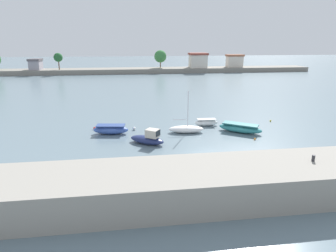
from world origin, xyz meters
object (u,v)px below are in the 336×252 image
at_px(moored_boat_1, 148,139).
at_px(mooring_buoy_1, 255,139).
at_px(mooring_buoy_3, 134,128).
at_px(mooring_bollard, 313,158).
at_px(mooring_buoy_2, 95,128).
at_px(moored_boat_4, 240,128).
at_px(mooring_buoy_0, 270,121).
at_px(moored_boat_0, 111,130).
at_px(mooring_buoy_4, 214,120).
at_px(moored_boat_2, 186,129).
at_px(moored_boat_3, 206,122).

xyz_separation_m(moored_boat_1, mooring_buoy_1, (12.80, -0.42, -0.51)).
xyz_separation_m(moored_boat_1, mooring_buoy_3, (-1.51, 5.51, -0.41)).
relative_size(mooring_bollard, moored_boat_1, 0.11).
distance_m(moored_boat_1, mooring_buoy_2, 9.41).
distance_m(moored_boat_4, mooring_buoy_3, 13.94).
bearing_deg(mooring_buoy_0, moored_boat_4, -146.18).
relative_size(moored_boat_1, mooring_buoy_2, 12.69).
relative_size(mooring_bollard, mooring_buoy_0, 1.92).
bearing_deg(moored_boat_4, mooring_buoy_1, -43.30).
xyz_separation_m(moored_boat_0, mooring_buoy_4, (14.69, 3.87, -0.42)).
bearing_deg(mooring_buoy_0, mooring_buoy_3, -175.82).
bearing_deg(mooring_bollard, mooring_buoy_2, 134.26).
xyz_separation_m(moored_boat_2, mooring_buoy_3, (-6.68, 1.97, -0.25)).
bearing_deg(moored_boat_3, mooring_buoy_1, -55.99).
distance_m(mooring_buoy_3, mooring_buoy_4, 12.02).
distance_m(mooring_buoy_0, mooring_buoy_3, 20.07).
bearing_deg(moored_boat_4, moored_boat_0, -150.64).
height_order(mooring_bollard, moored_boat_0, mooring_bollard).
distance_m(moored_boat_4, mooring_buoy_4, 5.81).
bearing_deg(mooring_buoy_2, moored_boat_2, -14.06).
distance_m(moored_boat_1, moored_boat_4, 12.44).
relative_size(moored_boat_0, mooring_buoy_0, 18.03).
xyz_separation_m(moored_boat_0, mooring_buoy_3, (2.97, 1.21, -0.35)).
distance_m(mooring_bollard, moored_boat_1, 17.42).
height_order(mooring_bollard, moored_boat_4, mooring_bollard).
xyz_separation_m(moored_boat_3, mooring_buoy_4, (1.63, 1.95, -0.32)).
relative_size(moored_boat_4, mooring_buoy_4, 18.02).
height_order(moored_boat_2, mooring_buoy_1, moored_boat_2).
xyz_separation_m(mooring_bollard, moored_boat_4, (0.29, 15.29, -2.25)).
bearing_deg(mooring_buoy_4, mooring_buoy_3, -167.20).
bearing_deg(mooring_bollard, mooring_buoy_0, 71.20).
height_order(mooring_bollard, mooring_buoy_1, mooring_bollard).
bearing_deg(mooring_buoy_1, moored_boat_3, 122.40).
bearing_deg(moored_boat_4, mooring_buoy_4, 144.25).
relative_size(moored_boat_1, moored_boat_2, 0.82).
bearing_deg(moored_boat_0, mooring_buoy_0, 14.47).
height_order(moored_boat_4, mooring_buoy_2, moored_boat_4).
bearing_deg(moored_boat_3, moored_boat_0, -170.00).
xyz_separation_m(moored_boat_3, mooring_buoy_3, (-10.09, -0.72, -0.25)).
height_order(mooring_buoy_2, mooring_buoy_3, mooring_buoy_3).
xyz_separation_m(moored_boat_4, mooring_buoy_3, (-13.65, 2.80, -0.34)).
height_order(moored_boat_0, moored_boat_3, moored_boat_0).
height_order(moored_boat_2, mooring_buoy_3, moored_boat_2).
relative_size(mooring_buoy_1, mooring_buoy_3, 0.55).
height_order(mooring_buoy_2, mooring_buoy_4, mooring_buoy_2).
height_order(moored_boat_4, mooring_buoy_1, moored_boat_4).
height_order(moored_boat_0, mooring_buoy_4, moored_boat_0).
distance_m(mooring_bollard, mooring_buoy_0, 20.83).
bearing_deg(mooring_buoy_4, mooring_buoy_1, -73.27).
xyz_separation_m(moored_boat_2, mooring_buoy_2, (-11.93, 2.99, -0.30)).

